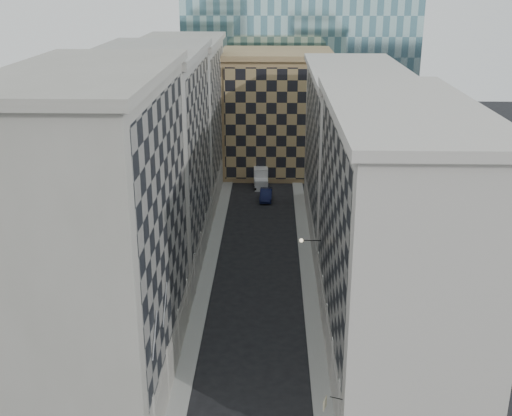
# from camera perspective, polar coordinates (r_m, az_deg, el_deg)

# --- Properties ---
(sidewalk_west) EXTENTS (1.50, 100.00, 0.15)m
(sidewalk_west) POSITION_cam_1_polar(r_m,az_deg,el_deg) (68.05, -4.29, -5.62)
(sidewalk_west) COLOR #989893
(sidewalk_west) RESTS_ON ground
(sidewalk_east) EXTENTS (1.50, 100.00, 0.15)m
(sidewalk_east) POSITION_cam_1_polar(r_m,az_deg,el_deg) (67.84, 4.61, -5.71)
(sidewalk_east) COLOR #989893
(sidewalk_east) RESTS_ON ground
(bldg_left_a) EXTENTS (10.80, 22.80, 23.70)m
(bldg_left_a) POSITION_cam_1_polar(r_m,az_deg,el_deg) (47.21, -13.73, -2.43)
(bldg_left_a) COLOR #9A978B
(bldg_left_a) RESTS_ON ground
(bldg_left_b) EXTENTS (10.80, 22.80, 22.70)m
(bldg_left_b) POSITION_cam_1_polar(r_m,az_deg,el_deg) (67.70, -9.05, 4.23)
(bldg_left_b) COLOR gray
(bldg_left_b) RESTS_ON ground
(bldg_left_c) EXTENTS (10.80, 22.80, 21.70)m
(bldg_left_c) POSITION_cam_1_polar(r_m,az_deg,el_deg) (88.92, -6.55, 7.74)
(bldg_left_c) COLOR #9A978B
(bldg_left_c) RESTS_ON ground
(bldg_right_a) EXTENTS (10.80, 26.80, 20.70)m
(bldg_right_a) POSITION_cam_1_polar(r_m,az_deg,el_deg) (50.74, 12.14, -2.54)
(bldg_right_a) COLOR beige
(bldg_right_a) RESTS_ON ground
(bldg_right_b) EXTENTS (10.80, 28.80, 19.70)m
(bldg_right_b) POSITION_cam_1_polar(r_m,az_deg,el_deg) (76.24, 8.62, 4.86)
(bldg_right_b) COLOR beige
(bldg_right_b) RESTS_ON ground
(tan_block) EXTENTS (16.80, 14.80, 18.80)m
(tan_block) POSITION_cam_1_polar(r_m,az_deg,el_deg) (100.98, 1.81, 8.51)
(tan_block) COLOR #A28256
(tan_block) RESTS_ON ground
(flagpoles_left) EXTENTS (0.10, 6.33, 2.33)m
(flagpoles_left) POSITION_cam_1_polar(r_m,az_deg,el_deg) (43.39, -8.53, -9.74)
(flagpoles_left) COLOR gray
(flagpoles_left) RESTS_ON ground
(bracket_lamp) EXTENTS (1.98, 0.36, 0.36)m
(bracket_lamp) POSITION_cam_1_polar(r_m,az_deg,el_deg) (59.82, 4.22, -2.89)
(bracket_lamp) COLOR black
(bracket_lamp) RESTS_ON ground
(box_truck) EXTENTS (2.26, 5.07, 2.73)m
(box_truck) POSITION_cam_1_polar(r_m,az_deg,el_deg) (94.97, 0.44, 2.64)
(box_truck) COLOR silver
(box_truck) RESTS_ON ground
(dark_car) EXTENTS (1.79, 4.74, 1.55)m
(dark_car) POSITION_cam_1_polar(r_m,az_deg,el_deg) (89.08, 0.90, 1.19)
(dark_car) COLOR #0E1335
(dark_car) RESTS_ON ground
(shop_sign) EXTENTS (1.24, 0.69, 0.80)m
(shop_sign) POSITION_cam_1_polar(r_m,az_deg,el_deg) (42.69, 6.23, -16.84)
(shop_sign) COLOR black
(shop_sign) RESTS_ON ground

